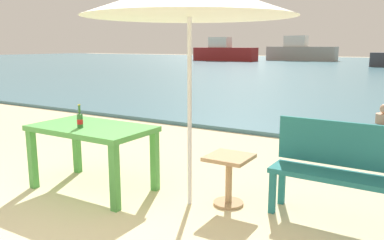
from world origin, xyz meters
The scene contains 6 objects.
picnic_table_green centered at (-0.75, 1.39, 0.65)m, with size 1.40×0.80×0.76m.
beer_bottle_amber centered at (-0.78, 1.25, 0.85)m, with size 0.07×0.07×0.26m.
side_table_wood centered at (0.81, 1.78, 0.35)m, with size 0.44×0.44×0.54m.
bench_teal_center centered at (1.83, 2.02, 0.54)m, with size 1.21×0.38×0.95m.
boat_sailboat centered at (-9.21, 39.84, 1.01)m, with size 7.11×1.94×2.58m.
boat_tanker centered at (-15.84, 35.16, 0.95)m, with size 6.63×1.81×2.41m.
Camera 1 is at (2.50, -1.76, 1.67)m, focal length 36.48 mm.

